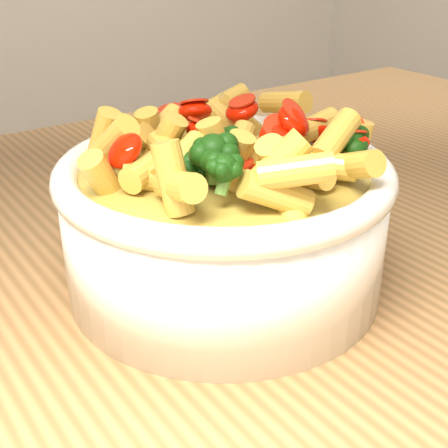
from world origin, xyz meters
TOP-DOWN VIEW (x-y plane):
  - table at (0.00, 0.00)m, footprint 1.20×0.80m
  - serving_bowl at (-0.11, -0.07)m, footprint 0.24×0.24m
  - pasta_salad at (-0.11, -0.07)m, footprint 0.19×0.19m

SIDE VIEW (x-z plane):
  - table at x=0.00m, z-range 0.35..1.25m
  - serving_bowl at x=-0.11m, z-range 0.90..1.00m
  - pasta_salad at x=-0.11m, z-range 0.99..1.04m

